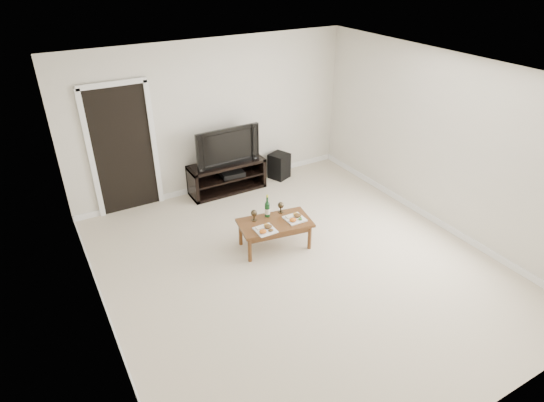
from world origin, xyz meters
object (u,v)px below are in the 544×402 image
Objects in this scene: media_console at (227,177)px; subwoofer at (279,166)px; television at (225,145)px; coffee_table at (275,234)px.

media_console is 2.83× the size of subwoofer.
television is 1.25m from subwoofer.
media_console is 1.32× the size of coffee_table.
media_console reaches higher than coffee_table.
subwoofer is 2.28m from coffee_table.
subwoofer is at bearing -0.95° from television.
television is 2.04m from coffee_table.
subwoofer is (1.08, 0.01, -0.04)m from media_console.
coffee_table is (-1.21, -1.93, -0.03)m from subwoofer.
media_console is at bearing 158.21° from subwoofer.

